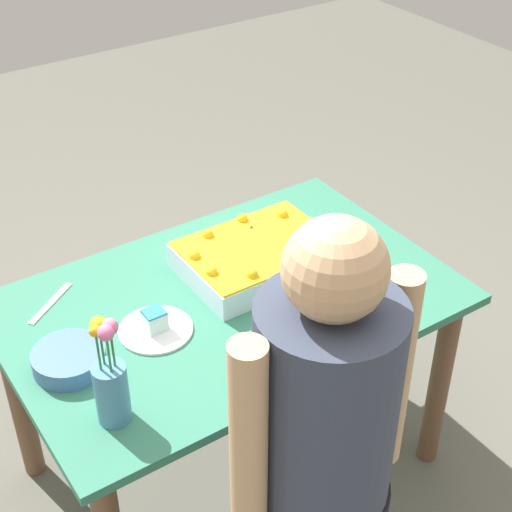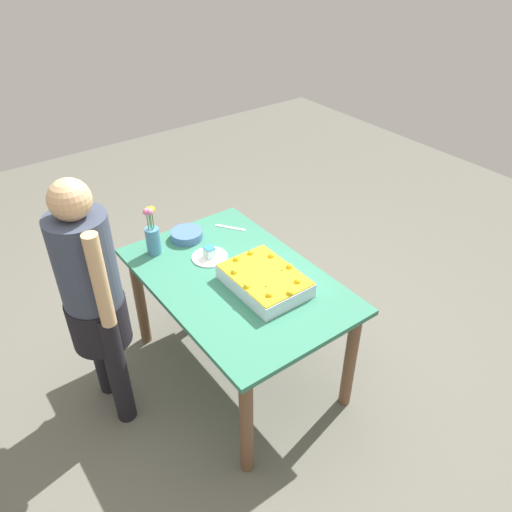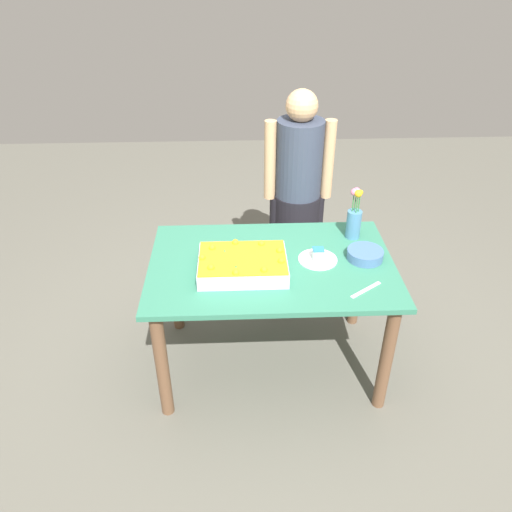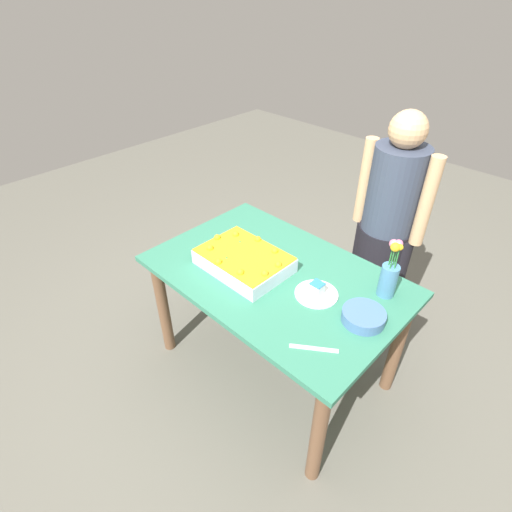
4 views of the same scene
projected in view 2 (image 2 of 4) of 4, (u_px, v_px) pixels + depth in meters
ground_plane at (239, 368)px, 3.25m from camera, size 8.00×8.00×0.00m
dining_table at (237, 294)px, 2.89m from camera, size 1.34×0.88×0.75m
sheet_cake at (265, 280)px, 2.73m from camera, size 0.47×0.34×0.11m
serving_plate_with_slice at (210, 255)px, 2.97m from camera, size 0.22×0.22×0.07m
cake_knife at (230, 228)px, 3.25m from camera, size 0.18×0.14×0.00m
flower_vase at (153, 236)px, 2.95m from camera, size 0.09×0.09×0.31m
fruit_bowl at (187, 235)px, 3.14m from camera, size 0.20×0.20×0.05m
person_standing at (92, 292)px, 2.55m from camera, size 0.45×0.31×1.49m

